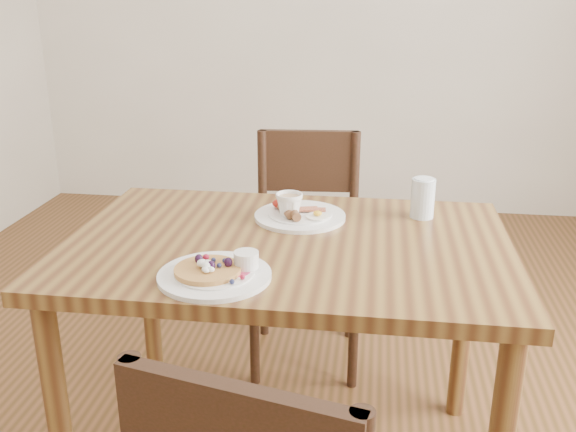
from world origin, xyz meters
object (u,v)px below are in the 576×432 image
at_px(dining_table, 288,273).
at_px(chair_far, 307,238).
at_px(water_glass, 423,198).
at_px(pancake_plate, 216,272).
at_px(teacup_saucer, 289,209).
at_px(breakfast_plate, 299,215).

distance_m(dining_table, chair_far, 0.68).
bearing_deg(water_glass, pancake_plate, -135.36).
bearing_deg(teacup_saucer, dining_table, -83.20).
height_order(chair_far, breakfast_plate, chair_far).
xyz_separation_m(pancake_plate, teacup_saucer, (0.12, 0.41, 0.02)).
bearing_deg(pancake_plate, dining_table, 62.37).
relative_size(pancake_plate, teacup_saucer, 1.93).
bearing_deg(dining_table, breakfast_plate, 87.87).
bearing_deg(chair_far, pancake_plate, 78.46).
xyz_separation_m(chair_far, teacup_saucer, (0.00, -0.51, 0.29)).
xyz_separation_m(breakfast_plate, teacup_saucer, (-0.03, -0.02, 0.02)).
bearing_deg(dining_table, chair_far, 91.88).
distance_m(teacup_saucer, water_glass, 0.40).
relative_size(dining_table, breakfast_plate, 4.44).
xyz_separation_m(teacup_saucer, water_glass, (0.39, 0.08, 0.02)).
bearing_deg(breakfast_plate, teacup_saucer, -140.56).
distance_m(chair_far, water_glass, 0.66).
distance_m(dining_table, water_glass, 0.47).
height_order(dining_table, water_glass, water_glass).
relative_size(chair_far, breakfast_plate, 3.26).
height_order(dining_table, breakfast_plate, breakfast_plate).
bearing_deg(teacup_saucer, chair_far, 90.36).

